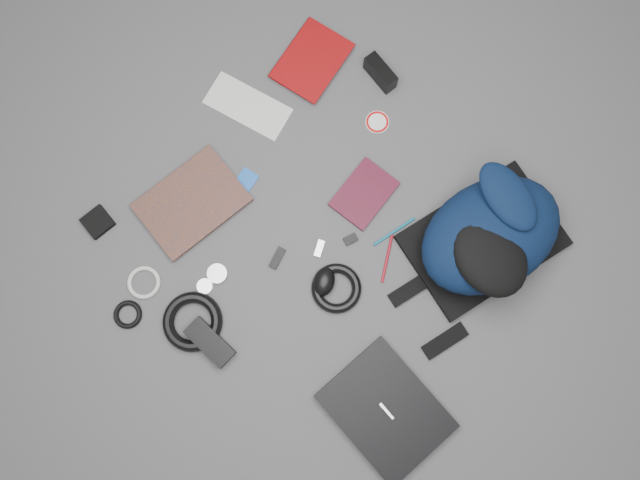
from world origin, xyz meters
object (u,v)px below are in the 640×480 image
Objects in this scene: dvd_case at (364,194)px; compact_camera at (380,73)px; backpack at (491,235)px; laptop at (386,411)px; textbook_red at (288,47)px; pouch at (98,222)px; comic_book at (170,175)px; power_brick at (210,342)px; mouse at (324,282)px.

dvd_case is 1.61× the size of compact_camera.
backpack is 0.55m from laptop.
laptop is 2.84× the size of compact_camera.
backpack is at bearing -13.66° from textbook_red.
dvd_case is at bearing 143.82° from laptop.
pouch is at bearing -124.87° from backpack.
comic_book is 2.60× the size of compact_camera.
backpack reaches higher than power_brick.
laptop is at bearing -63.28° from backpack.
comic_book is at bearing 148.88° from power_brick.
textbook_red is 0.52m from comic_book.
dvd_case is (0.45, -0.22, -0.01)m from textbook_red.
textbook_red is 0.78× the size of comic_book.
backpack is at bearing 39.00° from comic_book.
power_brick is at bearing -69.43° from compact_camera.
backpack is 5.45× the size of mouse.
power_brick is (0.36, -0.82, 0.01)m from textbook_red.
pouch is (-0.10, -0.75, -0.00)m from textbook_red.
dvd_case is 2.15× the size of mouse.
mouse reaches higher than comic_book.
comic_book is at bearing 158.81° from mouse.
laptop is 0.51m from power_brick.
laptop reaches higher than pouch.
textbook_red is 1.56× the size of power_brick.
compact_camera is (0.27, 0.09, 0.02)m from textbook_red.
textbook_red is 0.71m from mouse.
pouch is (-0.61, -0.25, -0.01)m from mouse.
mouse is at bearing 164.51° from laptop.
mouse reaches higher than power_brick.
laptop is 0.38m from mouse.
comic_book is 0.68m from compact_camera.
backpack is 0.91m from comic_book.
comic_book is (-0.88, 0.15, -0.00)m from laptop.
laptop is 0.60m from dvd_case.
laptop is 1.76× the size of dvd_case.
laptop is at bearing -47.14° from dvd_case.
pouch is at bearing 178.77° from mouse.
dvd_case is (-0.35, -0.09, -0.09)m from backpack.
pouch is at bearing -135.78° from dvd_case.
comic_book is at bearing -178.18° from laptop.
power_brick is at bearing -97.54° from dvd_case.
comic_book is (-0.82, -0.39, -0.08)m from backpack.
mouse is at bearing 16.17° from comic_book.
power_brick is 0.47m from pouch.
laptop is (0.06, -0.54, -0.08)m from backpack.
comic_book is 2.00× the size of power_brick.
mouse is (-0.34, 0.17, 0.01)m from laptop.
laptop is at bearing -37.80° from compact_camera.
backpack is 2.53× the size of dvd_case.
backpack is at bearing 64.06° from power_brick.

